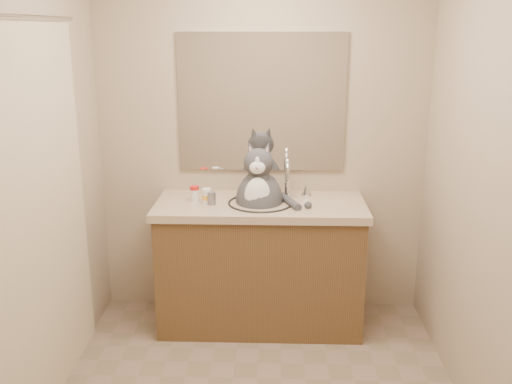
% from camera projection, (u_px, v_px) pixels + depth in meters
% --- Properties ---
extents(room, '(2.22, 2.52, 2.42)m').
position_uv_depth(room, '(255.00, 191.00, 2.62)').
color(room, gray).
rests_on(room, ground).
extents(vanity, '(1.34, 0.59, 1.12)m').
position_uv_depth(vanity, '(260.00, 261.00, 3.75)').
color(vanity, brown).
rests_on(vanity, ground).
extents(mirror, '(1.10, 0.02, 0.90)m').
position_uv_depth(mirror, '(262.00, 103.00, 3.73)').
color(mirror, white).
rests_on(mirror, room).
extents(shower_curtain, '(0.02, 1.30, 1.93)m').
position_uv_depth(shower_curtain, '(42.00, 217.00, 2.79)').
color(shower_curtain, beige).
rests_on(shower_curtain, ground).
extents(cat, '(0.43, 0.37, 0.61)m').
position_uv_depth(cat, '(259.00, 197.00, 3.63)').
color(cat, '#444449').
rests_on(cat, vanity).
extents(pill_bottle_redcap, '(0.06, 0.06, 0.10)m').
position_uv_depth(pill_bottle_redcap, '(195.00, 194.00, 3.65)').
color(pill_bottle_redcap, white).
rests_on(pill_bottle_redcap, vanity).
extents(pill_bottle_orange, '(0.07, 0.07, 0.10)m').
position_uv_depth(pill_bottle_orange, '(207.00, 196.00, 3.61)').
color(pill_bottle_orange, white).
rests_on(pill_bottle_orange, vanity).
extents(grey_canister, '(0.06, 0.06, 0.08)m').
position_uv_depth(grey_canister, '(212.00, 198.00, 3.58)').
color(grey_canister, slate).
rests_on(grey_canister, vanity).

